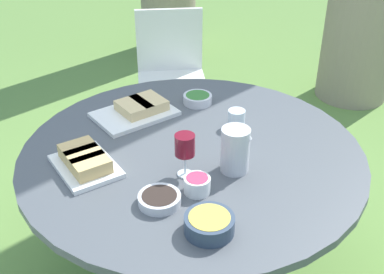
{
  "coord_description": "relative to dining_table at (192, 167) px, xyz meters",
  "views": [
    {
      "loc": [
        0.75,
        -1.5,
        1.78
      ],
      "look_at": [
        0.0,
        0.0,
        0.77
      ],
      "focal_mm": 45.0,
      "sensor_mm": 36.0,
      "label": 1
    }
  ],
  "objects": [
    {
      "name": "ground_plane",
      "position": [
        0.0,
        0.0,
        -0.62
      ],
      "size": [
        40.0,
        40.0,
        0.0
      ],
      "primitive_type": "plane",
      "color": "#668E42"
    },
    {
      "name": "dining_table",
      "position": [
        0.0,
        0.0,
        0.0
      ],
      "size": [
        1.42,
        1.42,
        0.71
      ],
      "color": "#4C4C51",
      "rests_on": "ground_plane"
    },
    {
      "name": "chair_near_right",
      "position": [
        -0.7,
        1.09,
        -0.09
      ],
      "size": [
        0.6,
        0.59,
        0.89
      ],
      "color": "silver",
      "rests_on": "ground_plane"
    },
    {
      "name": "water_pitcher",
      "position": [
        0.21,
        -0.06,
        0.18
      ],
      "size": [
        0.12,
        0.11,
        0.18
      ],
      "color": "silver",
      "rests_on": "dining_table"
    },
    {
      "name": "wine_glass",
      "position": [
        0.06,
        -0.17,
        0.22
      ],
      "size": [
        0.08,
        0.08,
        0.18
      ],
      "color": "silver",
      "rests_on": "dining_table"
    },
    {
      "name": "platter_bread_main",
      "position": [
        -0.36,
        0.16,
        0.12
      ],
      "size": [
        0.39,
        0.43,
        0.07
      ],
      "color": "white",
      "rests_on": "dining_table"
    },
    {
      "name": "platter_charcuterie",
      "position": [
        -0.31,
        -0.31,
        0.12
      ],
      "size": [
        0.35,
        0.32,
        0.07
      ],
      "color": "white",
      "rests_on": "dining_table"
    },
    {
      "name": "bowl_fries",
      "position": [
        0.27,
        -0.42,
        0.12
      ],
      "size": [
        0.17,
        0.17,
        0.06
      ],
      "color": "#334256",
      "rests_on": "dining_table"
    },
    {
      "name": "bowl_salad",
      "position": [
        -0.16,
        0.39,
        0.11
      ],
      "size": [
        0.14,
        0.14,
        0.04
      ],
      "color": "silver",
      "rests_on": "dining_table"
    },
    {
      "name": "bowl_olives",
      "position": [
        0.06,
        -0.37,
        0.11
      ],
      "size": [
        0.15,
        0.15,
        0.04
      ],
      "color": "silver",
      "rests_on": "dining_table"
    },
    {
      "name": "bowl_dip_red",
      "position": [
        0.14,
        -0.25,
        0.12
      ],
      "size": [
        0.1,
        0.1,
        0.06
      ],
      "color": "white",
      "rests_on": "dining_table"
    },
    {
      "name": "cup_water_near",
      "position": [
        0.09,
        0.26,
        0.13
      ],
      "size": [
        0.08,
        0.08,
        0.08
      ],
      "color": "silver",
      "rests_on": "dining_table"
    }
  ]
}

